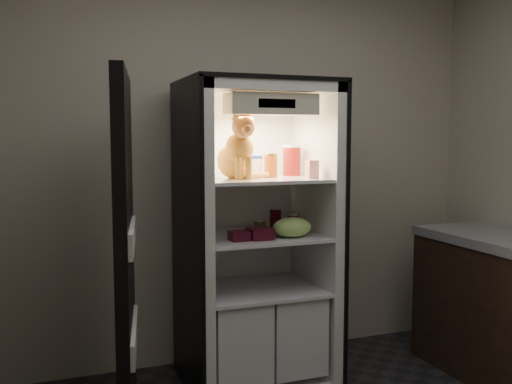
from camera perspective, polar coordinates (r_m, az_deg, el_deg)
room_shell at (r=2.26m, az=12.21°, el=7.56°), size 3.60×3.60×3.60m
refrigerator at (r=3.58m, az=-0.16°, el=-6.47°), size 0.90×0.72×1.88m
fridge_door at (r=2.94m, az=-12.91°, el=-6.80°), size 0.21×0.87×1.85m
tabby_cat at (r=3.38m, az=-1.87°, el=3.93°), size 0.33×0.38×0.41m
parmesan_shaker at (r=3.50m, az=-1.26°, el=3.17°), size 0.08×0.08×0.20m
mayo_tub at (r=3.57m, az=-0.07°, el=2.62°), size 0.09×0.09×0.13m
salsa_jar at (r=3.48m, az=1.48°, el=2.67°), size 0.08×0.08×0.15m
pepper_jar at (r=3.64m, az=3.59°, el=3.18°), size 0.12×0.12×0.20m
cream_carton at (r=3.42m, az=5.61°, el=2.28°), size 0.06×0.06×0.11m
soda_can_a at (r=3.68m, az=1.95°, el=-2.72°), size 0.07×0.07×0.14m
soda_can_b at (r=3.54m, az=3.72°, el=-3.10°), size 0.07×0.07×0.13m
soda_can_c at (r=3.50m, az=3.68°, el=-3.27°), size 0.07×0.07×0.12m
condiment_jar at (r=3.50m, az=0.41°, el=-3.50°), size 0.07×0.07×0.09m
grape_bag at (r=3.41m, az=3.64°, el=-3.54°), size 0.24×0.17×0.12m
berry_box_left at (r=3.30m, az=-1.70°, el=-4.41°), size 0.11×0.11×0.05m
berry_box_right at (r=3.34m, az=0.39°, el=-4.19°), size 0.13×0.13×0.07m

